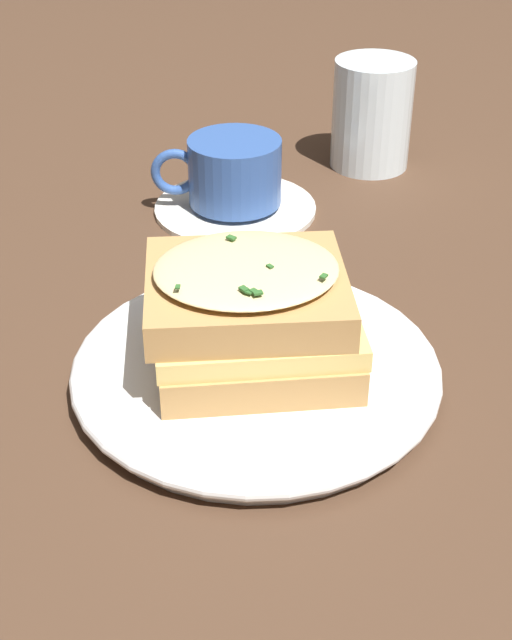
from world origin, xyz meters
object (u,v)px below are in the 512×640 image
object	(u,v)px
teacup_with_saucer	(234,182)
sandwich	(252,314)
water_glass	(372,114)
dinner_plate	(256,370)

from	to	relation	value
teacup_with_saucer	sandwich	bearing A→B (deg)	91.92
water_glass	teacup_with_saucer	bearing A→B (deg)	-161.87
dinner_plate	sandwich	distance (m)	0.04
dinner_plate	sandwich	bearing A→B (deg)	129.47
sandwich	teacup_with_saucer	xyz separation A→B (m)	(0.07, 0.24, -0.02)
teacup_with_saucer	water_glass	size ratio (longest dim) A/B	1.39
dinner_plate	water_glass	xyz separation A→B (m)	(0.22, 0.29, 0.04)
dinner_plate	water_glass	world-z (taller)	water_glass
teacup_with_saucer	water_glass	bearing A→B (deg)	-144.04
teacup_with_saucer	dinner_plate	bearing A→B (deg)	92.50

